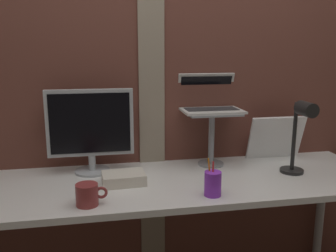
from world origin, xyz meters
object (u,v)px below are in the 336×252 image
(desk_lamp, at_px, (300,130))
(pen_cup, at_px, (213,183))
(whiteboard_panel, at_px, (276,138))
(monitor, at_px, (90,126))
(laptop, at_px, (209,100))
(coffee_mug, at_px, (88,195))

(desk_lamp, bearing_deg, pen_cup, -161.98)
(whiteboard_panel, relative_size, desk_lamp, 0.85)
(monitor, distance_m, desk_lamp, 1.05)
(pen_cup, bearing_deg, desk_lamp, 18.02)
(laptop, height_order, coffee_mug, laptop)
(desk_lamp, height_order, pen_cup, desk_lamp)
(laptop, distance_m, coffee_mug, 0.86)
(whiteboard_panel, height_order, pen_cup, whiteboard_panel)
(desk_lamp, xyz_separation_m, pen_cup, (-0.50, -0.16, -0.18))
(whiteboard_panel, distance_m, coffee_mug, 1.15)
(coffee_mug, bearing_deg, laptop, 36.04)
(laptop, relative_size, coffee_mug, 2.47)
(whiteboard_panel, relative_size, pen_cup, 1.92)
(whiteboard_panel, xyz_separation_m, pen_cup, (-0.52, -0.45, -0.07))
(pen_cup, height_order, coffee_mug, pen_cup)
(monitor, height_order, whiteboard_panel, monitor)
(desk_lamp, bearing_deg, monitor, 166.37)
(monitor, bearing_deg, laptop, 5.96)
(monitor, bearing_deg, whiteboard_panel, 2.22)
(pen_cup, bearing_deg, monitor, 141.92)
(desk_lamp, height_order, coffee_mug, desk_lamp)
(monitor, distance_m, whiteboard_panel, 1.05)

